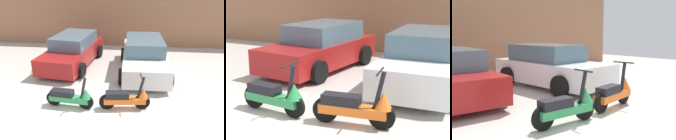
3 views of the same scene
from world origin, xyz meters
The scene contains 4 objects.
ground_plane centered at (0.00, 0.00, 0.00)m, with size 28.00×28.00×0.00m, color beige.
scooter_front_left centered at (-0.27, 1.17, 0.39)m, with size 1.59×0.57×1.11m.
scooter_front_right centered at (1.51, 1.27, 0.40)m, with size 1.62×0.58×1.13m.
car_rear_center centered at (2.11, 4.41, 0.70)m, with size 2.17×4.34×1.46m.
Camera 3 is at (-4.25, -2.85, 1.95)m, focal length 45.00 mm.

